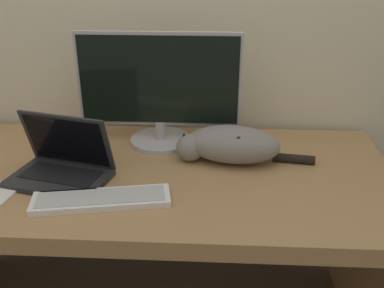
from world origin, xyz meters
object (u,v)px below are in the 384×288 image
laptop (62,166)px  monitor (159,90)px  cat (229,144)px  external_keyboard (101,199)px

laptop → monitor: bearing=59.7°
laptop → cat: 0.58m
cat → external_keyboard: bearing=-134.9°
laptop → cat: laptop is taller
external_keyboard → cat: cat is taller
monitor → laptop: size_ratio=1.72×
external_keyboard → cat: 0.50m
monitor → external_keyboard: bearing=-106.6°
monitor → cat: bearing=-28.5°
laptop → external_keyboard: size_ratio=0.82×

